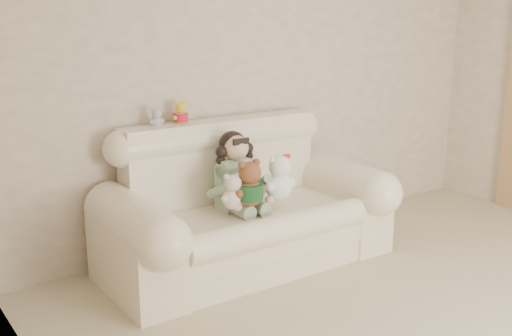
% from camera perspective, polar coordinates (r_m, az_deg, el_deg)
% --- Properties ---
extents(wall_back, '(4.50, 0.00, 4.50)m').
position_cam_1_polar(wall_back, '(4.97, 1.59, 8.54)').
color(wall_back, beige).
rests_on(wall_back, ground).
extents(wall_left, '(0.00, 5.00, 5.00)m').
position_cam_1_polar(wall_left, '(1.70, -9.81, -2.79)').
color(wall_left, beige).
rests_on(wall_left, ground).
extents(sofa, '(2.10, 0.95, 1.03)m').
position_cam_1_polar(sofa, '(4.38, -0.75, -2.71)').
color(sofa, '#FFEECD').
rests_on(sofa, floor).
extents(seated_child, '(0.40, 0.47, 0.57)m').
position_cam_1_polar(seated_child, '(4.37, -1.91, -0.17)').
color(seated_child, '#2D7334').
rests_on(seated_child, sofa).
extents(brown_teddy, '(0.30, 0.27, 0.39)m').
position_cam_1_polar(brown_teddy, '(4.16, -0.65, -1.06)').
color(brown_teddy, brown).
rests_on(brown_teddy, sofa).
extents(white_cat, '(0.30, 0.25, 0.39)m').
position_cam_1_polar(white_cat, '(4.32, 2.15, -0.46)').
color(white_cat, white).
rests_on(white_cat, sofa).
extents(cream_teddy, '(0.21, 0.17, 0.30)m').
position_cam_1_polar(cream_teddy, '(4.13, -2.23, -1.87)').
color(cream_teddy, beige).
rests_on(cream_teddy, sofa).
extents(yellow_mini_bear, '(0.16, 0.13, 0.21)m').
position_cam_1_polar(yellow_mini_bear, '(4.41, -7.04, 5.28)').
color(yellow_mini_bear, yellow).
rests_on(yellow_mini_bear, sofa).
extents(grey_mini_plush, '(0.12, 0.10, 0.17)m').
position_cam_1_polar(grey_mini_plush, '(4.32, -9.28, 4.78)').
color(grey_mini_plush, silver).
rests_on(grey_mini_plush, sofa).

